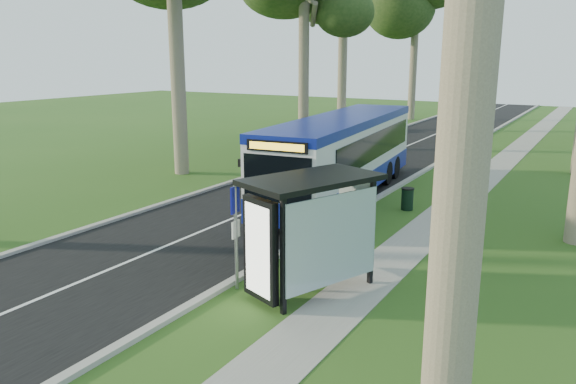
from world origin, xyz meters
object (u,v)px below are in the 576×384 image
car_silver (359,123)px  bus_shelter (308,216)px  bus_stop_sign (236,225)px  bus (342,156)px  car_white (320,132)px  litter_bin (407,199)px

car_silver → bus_shelter: bearing=-50.4°
bus_stop_sign → car_silver: bearing=103.1°
bus → bus_stop_sign: (1.83, -10.16, -0.05)m
bus → bus_shelter: 10.35m
bus_stop_sign → car_silver: size_ratio=0.63×
bus_stop_sign → bus_shelter: bus_shelter is taller
bus_stop_sign → car_white: bearing=107.6°
bus_shelter → litter_bin: bus_shelter is taller
bus_stop_sign → car_white: 23.99m
bus → bus_stop_sign: bearing=-85.8°
bus_stop_sign → bus_shelter: size_ratio=0.71×
bus_shelter → litter_bin: (-0.50, 9.02, -1.64)m
bus → litter_bin: (3.12, -0.67, -1.30)m
bus_stop_sign → litter_bin: bus_stop_sign is taller
car_white → bus: bearing=-51.0°
bus → car_silver: bearing=105.3°
litter_bin → car_silver: bearing=117.9°
bus_shelter → litter_bin: bearing=114.6°
bus → car_white: bearing=114.9°
litter_bin → bus: bearing=167.8°
car_white → car_silver: bearing=101.5°
bus_shelter → car_white: size_ratio=0.76×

